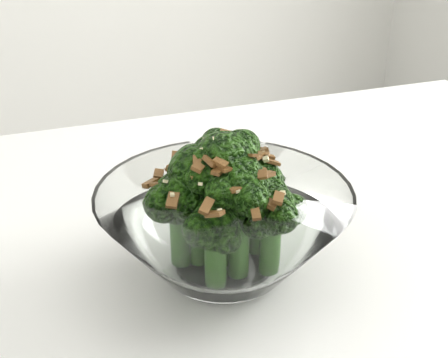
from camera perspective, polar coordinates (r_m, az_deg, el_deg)
broccoli_dish at (r=0.47m, az=0.03°, el=-3.84°), size 0.19×0.19×0.12m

